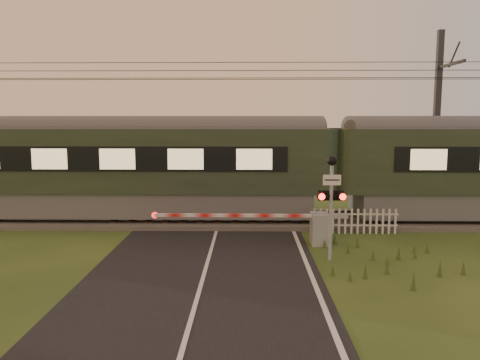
{
  "coord_description": "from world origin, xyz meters",
  "views": [
    {
      "loc": [
        1.14,
        -11.45,
        3.97
      ],
      "look_at": [
        0.87,
        3.2,
        2.07
      ],
      "focal_mm": 35.0,
      "sensor_mm": 36.0,
      "label": 1
    }
  ],
  "objects_px": {
    "catenary_mast": "(437,119)",
    "train": "(334,167)",
    "crossing_signal": "(331,189)",
    "picket_fence": "(355,221)",
    "boom_gate": "(310,227)"
  },
  "relations": [
    {
      "from": "boom_gate",
      "to": "catenary_mast",
      "type": "relative_size",
      "value": 0.82
    },
    {
      "from": "crossing_signal",
      "to": "catenary_mast",
      "type": "distance_m",
      "value": 9.43
    },
    {
      "from": "crossing_signal",
      "to": "catenary_mast",
      "type": "height_order",
      "value": "catenary_mast"
    },
    {
      "from": "train",
      "to": "boom_gate",
      "type": "relative_size",
      "value": 6.47
    },
    {
      "from": "boom_gate",
      "to": "catenary_mast",
      "type": "bearing_deg",
      "value": 42.33
    },
    {
      "from": "boom_gate",
      "to": "catenary_mast",
      "type": "xyz_separation_m",
      "value": [
        6.06,
        5.52,
        3.42
      ]
    },
    {
      "from": "boom_gate",
      "to": "crossing_signal",
      "type": "distance_m",
      "value": 2.32
    },
    {
      "from": "crossing_signal",
      "to": "boom_gate",
      "type": "bearing_deg",
      "value": 101.44
    },
    {
      "from": "crossing_signal",
      "to": "picket_fence",
      "type": "xyz_separation_m",
      "value": [
        1.4,
        3.13,
        -1.61
      ]
    },
    {
      "from": "crossing_signal",
      "to": "catenary_mast",
      "type": "relative_size",
      "value": 0.39
    },
    {
      "from": "catenary_mast",
      "to": "crossing_signal",
      "type": "bearing_deg",
      "value": -128.19
    },
    {
      "from": "boom_gate",
      "to": "picket_fence",
      "type": "distance_m",
      "value": 2.24
    },
    {
      "from": "catenary_mast",
      "to": "train",
      "type": "bearing_deg",
      "value": -154.78
    },
    {
      "from": "boom_gate",
      "to": "crossing_signal",
      "type": "height_order",
      "value": "crossing_signal"
    },
    {
      "from": "train",
      "to": "boom_gate",
      "type": "bearing_deg",
      "value": -111.82
    }
  ]
}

